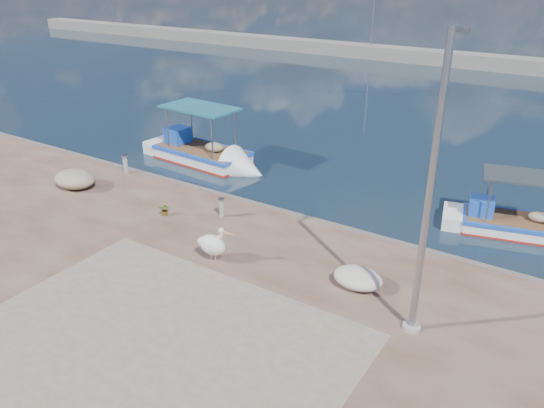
{
  "coord_description": "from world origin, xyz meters",
  "views": [
    {
      "loc": [
        8.61,
        -9.54,
        8.6
      ],
      "look_at": [
        0.0,
        3.8,
        1.3
      ],
      "focal_mm": 35.0,
      "sensor_mm": 36.0,
      "label": 1
    }
  ],
  "objects_px": {
    "lamp_post": "(428,204)",
    "bollard_near": "(222,207)",
    "boat_left": "(202,156)",
    "boat_right": "(516,227)",
    "pelican": "(213,244)"
  },
  "relations": [
    {
      "from": "lamp_post",
      "to": "bollard_near",
      "type": "height_order",
      "value": "lamp_post"
    },
    {
      "from": "boat_left",
      "to": "boat_right",
      "type": "bearing_deg",
      "value": 5.03
    },
    {
      "from": "boat_left",
      "to": "pelican",
      "type": "distance_m",
      "value": 10.15
    },
    {
      "from": "boat_left",
      "to": "lamp_post",
      "type": "bearing_deg",
      "value": -26.55
    },
    {
      "from": "lamp_post",
      "to": "bollard_near",
      "type": "distance_m",
      "value": 8.56
    },
    {
      "from": "boat_right",
      "to": "bollard_near",
      "type": "distance_m",
      "value": 10.26
    },
    {
      "from": "boat_right",
      "to": "pelican",
      "type": "relative_size",
      "value": 4.51
    },
    {
      "from": "lamp_post",
      "to": "boat_left",
      "type": "bearing_deg",
      "value": 149.78
    },
    {
      "from": "lamp_post",
      "to": "boat_right",
      "type": "bearing_deg",
      "value": 82.3
    },
    {
      "from": "boat_right",
      "to": "bollard_near",
      "type": "xyz_separation_m",
      "value": [
        -8.72,
        -5.36,
        0.67
      ]
    },
    {
      "from": "boat_left",
      "to": "lamp_post",
      "type": "relative_size",
      "value": 0.92
    },
    {
      "from": "bollard_near",
      "to": "lamp_post",
      "type": "bearing_deg",
      "value": -17.44
    },
    {
      "from": "pelican",
      "to": "lamp_post",
      "type": "relative_size",
      "value": 0.17
    },
    {
      "from": "lamp_post",
      "to": "bollard_near",
      "type": "bearing_deg",
      "value": 162.56
    },
    {
      "from": "bollard_near",
      "to": "boat_left",
      "type": "bearing_deg",
      "value": 135.45
    }
  ]
}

